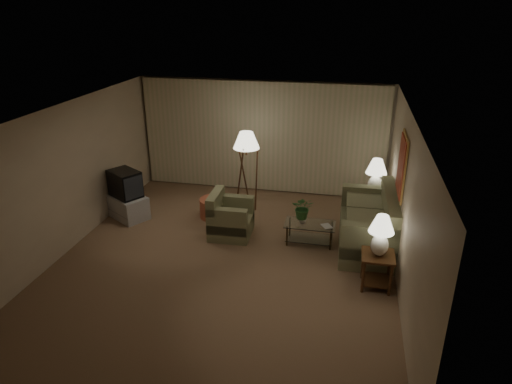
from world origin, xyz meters
TOP-DOWN VIEW (x-y plane):
  - ground at (0.00, 0.00)m, footprint 7.00×7.00m
  - room_shell at (0.02, 1.51)m, footprint 6.04×7.02m
  - sofa at (2.50, 1.03)m, footprint 2.01×1.07m
  - armchair at (-0.14, 0.94)m, footprint 0.89×0.84m
  - side_table_near at (2.65, -0.32)m, footprint 0.53×0.53m
  - side_table_far at (2.65, 2.28)m, footprint 0.46×0.38m
  - table_lamp_near at (2.65, -0.32)m, footprint 0.41×0.41m
  - table_lamp_far at (2.65, 2.28)m, footprint 0.44×0.44m
  - coffee_table at (1.44, 0.93)m, footprint 0.97×0.53m
  - tv_cabinet at (-2.55, 1.27)m, footprint 1.40×1.36m
  - crt_tv at (-2.55, 1.27)m, footprint 1.09×1.07m
  - floor_lamp at (-0.13, 2.31)m, footprint 0.57×0.57m
  - ottoman at (-0.72, 1.68)m, footprint 0.75×0.75m
  - vase at (1.29, 0.93)m, footprint 0.17×0.17m
  - flowers at (1.29, 0.93)m, footprint 0.43×0.38m
  - book at (1.69, 0.83)m, footprint 0.26×0.28m

SIDE VIEW (x-z plane):
  - ground at x=0.00m, z-range 0.00..0.00m
  - ottoman at x=-0.72m, z-range 0.00..0.42m
  - tv_cabinet at x=-2.55m, z-range 0.00..0.50m
  - coffee_table at x=1.44m, z-range 0.07..0.48m
  - armchair at x=-0.14m, z-range 0.00..0.71m
  - side_table_far at x=2.65m, z-range 0.09..0.69m
  - side_table_near at x=2.65m, z-range 0.11..0.71m
  - book at x=1.69m, z-range 0.41..0.43m
  - sofa at x=2.50m, z-range 0.00..0.88m
  - vase at x=1.29m, z-range 0.42..0.56m
  - crt_tv at x=-2.55m, z-range 0.50..1.07m
  - flowers at x=1.29m, z-range 0.56..1.02m
  - floor_lamp at x=-0.13m, z-range 0.04..1.81m
  - table_lamp_near at x=2.65m, z-range 0.66..1.36m
  - table_lamp_far at x=2.65m, z-range 0.67..1.43m
  - room_shell at x=0.02m, z-range 0.39..3.11m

